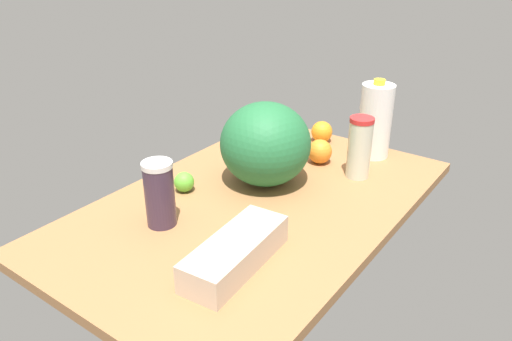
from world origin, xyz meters
The scene contains 10 objects.
countertop centered at (0.00, 0.00, 1.50)cm, with size 120.00×76.00×3.00cm, color #9A683E.
watermelon centered at (11.92, 5.15, 15.82)cm, with size 27.68×27.68×25.64cm, color #246A3A.
shaker_bottle centered at (-24.74, 13.25, 12.14)cm, with size 8.12×8.12×18.21cm.
tumbler_cup centered at (32.61, -16.42, 12.95)cm, with size 7.60×7.60×19.82cm.
egg_carton centered at (-27.67, -14.24, 6.61)cm, with size 31.02×11.14×7.23cm, color beige.
milk_jug centered at (50.92, -13.30, 15.81)cm, with size 11.06×11.06×27.19cm.
orange_by_jug centered at (34.51, -1.54, 7.11)cm, with size 8.23×8.23×8.23cm, color orange.
lime_near_front centered at (-7.49, 21.32, 6.04)cm, with size 6.08×6.08×6.08cm, color #5EB934.
orange_loose centered at (51.42, 7.16, 6.91)cm, with size 7.81×7.81×7.81cm, color orange.
orange_beside_bowl centered at (41.39, 25.87, 7.36)cm, with size 8.72×8.72×8.72cm, color orange.
Camera 1 is at (-102.74, -74.70, 74.31)cm, focal length 35.00 mm.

